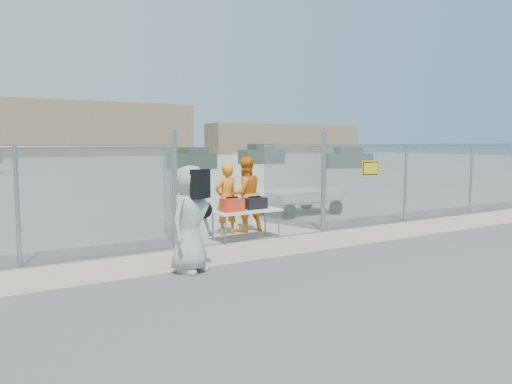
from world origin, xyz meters
TOP-DOWN VIEW (x-y plane):
  - ground at (0.00, 0.00)m, footprint 160.00×160.00m
  - tarmac_inside at (0.00, 42.00)m, footprint 160.00×80.00m
  - dirt_strip at (0.00, 1.00)m, footprint 44.00×1.60m
  - distant_hills at (5.00, 78.00)m, footprint 140.00×6.00m
  - chain_link_fence at (0.00, 2.00)m, footprint 40.00×0.20m
  - folding_table at (-0.25, 2.01)m, footprint 1.67×0.76m
  - orange_bag at (-0.66, 1.96)m, footprint 0.49×0.34m
  - black_duffel at (0.02, 2.10)m, footprint 0.56×0.36m
  - security_worker_left at (-0.31, 2.86)m, footprint 0.69×0.51m
  - security_worker_right at (0.29, 2.98)m, footprint 0.97×0.79m
  - visitor at (-2.52, 0.10)m, footprint 1.07×0.93m
  - utility_trailer at (3.27, 4.72)m, footprint 3.38×1.79m
  - parked_vehicle_near at (11.51, 30.35)m, footprint 4.40×2.96m
  - parked_vehicle_mid at (22.74, 37.19)m, footprint 4.67×2.24m
  - parked_vehicle_far at (24.22, 25.37)m, footprint 4.34×3.03m

SIDE VIEW (x-z plane):
  - ground at x=0.00m, z-range 0.00..0.00m
  - tarmac_inside at x=0.00m, z-range 0.00..0.01m
  - dirt_strip at x=0.00m, z-range 0.00..0.01m
  - folding_table at x=-0.25m, z-range 0.00..0.70m
  - utility_trailer at x=3.27m, z-range 0.00..0.81m
  - black_duffel at x=0.02m, z-range 0.70..0.96m
  - orange_bag at x=-0.66m, z-range 0.70..1.00m
  - security_worker_left at x=-0.31m, z-range 0.00..1.74m
  - parked_vehicle_far at x=24.22m, z-range 0.00..1.79m
  - parked_vehicle_near at x=11.51m, z-range 0.00..1.83m
  - visitor at x=-2.52m, z-range 0.00..1.85m
  - security_worker_right at x=0.29m, z-range 0.00..1.88m
  - parked_vehicle_mid at x=22.74m, z-range 0.00..2.08m
  - chain_link_fence at x=0.00m, z-range 0.00..2.20m
  - distant_hills at x=5.00m, z-range 0.00..9.00m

